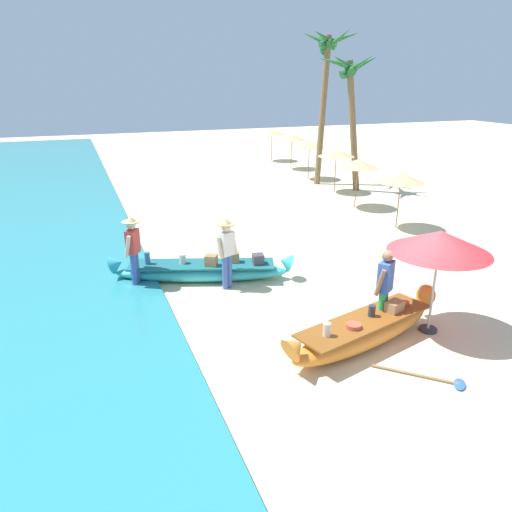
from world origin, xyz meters
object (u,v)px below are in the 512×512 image
at_px(person_vendor_hatted, 227,249).
at_px(palm_tree_leaning_seaward, 327,64).
at_px(boat_orange_foreground, 365,330).
at_px(boat_cyan_midground, 203,271).
at_px(person_tourist_customer, 384,287).
at_px(person_vendor_assistant, 133,247).
at_px(patio_umbrella_large, 440,242).
at_px(paddle, 431,378).
at_px(palm_tree_tall_inland, 350,83).

bearing_deg(person_vendor_hatted, palm_tree_leaning_seaward, 51.94).
distance_m(boat_orange_foreground, palm_tree_leaning_seaward, 16.05).
bearing_deg(person_vendor_hatted, boat_cyan_midground, 122.69).
bearing_deg(boat_cyan_midground, person_tourist_customer, -55.42).
bearing_deg(boat_orange_foreground, person_vendor_assistant, 130.59).
bearing_deg(patio_umbrella_large, boat_orange_foreground, -179.54).
bearing_deg(person_tourist_customer, patio_umbrella_large, -17.46).
bearing_deg(patio_umbrella_large, person_vendor_hatted, 132.32).
bearing_deg(boat_cyan_midground, palm_tree_leaning_seaward, 48.49).
height_order(boat_orange_foreground, patio_umbrella_large, patio_umbrella_large).
height_order(boat_cyan_midground, person_vendor_assistant, person_vendor_assistant).
bearing_deg(boat_cyan_midground, patio_umbrella_large, -49.09).
height_order(boat_orange_foreground, boat_cyan_midground, boat_orange_foreground).
height_order(boat_cyan_midground, person_vendor_hatted, person_vendor_hatted).
bearing_deg(paddle, person_vendor_assistant, 125.98).
height_order(boat_cyan_midground, patio_umbrella_large, patio_umbrella_large).
bearing_deg(patio_umbrella_large, person_vendor_assistant, 140.46).
relative_size(boat_cyan_midground, person_tourist_customer, 2.60).
height_order(person_tourist_customer, person_vendor_assistant, person_vendor_assistant).
bearing_deg(person_vendor_hatted, boat_orange_foreground, -64.78).
xyz_separation_m(patio_umbrella_large, paddle, (-1.09, -1.41, -1.88)).
bearing_deg(palm_tree_leaning_seaward, person_vendor_assistant, -137.07).
distance_m(person_tourist_customer, palm_tree_leaning_seaward, 15.34).
bearing_deg(palm_tree_leaning_seaward, person_vendor_hatted, -128.06).
distance_m(boat_orange_foreground, palm_tree_tall_inland, 14.28).
bearing_deg(palm_tree_tall_inland, paddle, -114.41).
distance_m(palm_tree_leaning_seaward, paddle, 17.20).
xyz_separation_m(boat_orange_foreground, paddle, (0.45, -1.40, -0.28)).
distance_m(person_vendor_assistant, palm_tree_tall_inland, 13.25).
distance_m(person_vendor_assistant, paddle, 7.21).
distance_m(palm_tree_tall_inland, paddle, 15.37).
bearing_deg(palm_tree_tall_inland, person_vendor_hatted, -134.08).
relative_size(person_vendor_assistant, paddle, 1.41).
xyz_separation_m(person_vendor_hatted, patio_umbrella_large, (3.19, -3.51, 0.89)).
relative_size(person_vendor_hatted, palm_tree_leaning_seaward, 0.25).
xyz_separation_m(person_vendor_hatted, person_vendor_assistant, (-2.09, 0.85, 0.02)).
distance_m(boat_cyan_midground, person_tourist_customer, 4.79).
height_order(person_vendor_hatted, palm_tree_tall_inland, palm_tree_tall_inland).
height_order(person_vendor_hatted, paddle, person_vendor_hatted).
relative_size(boat_orange_foreground, palm_tree_leaning_seaward, 0.56).
bearing_deg(patio_umbrella_large, palm_tree_leaning_seaward, 70.59).
height_order(palm_tree_tall_inland, palm_tree_leaning_seaward, palm_tree_leaning_seaward).
bearing_deg(palm_tree_tall_inland, boat_orange_foreground, -118.57).
relative_size(boat_orange_foreground, person_vendor_hatted, 2.21).
height_order(boat_orange_foreground, person_tourist_customer, person_tourist_customer).
xyz_separation_m(boat_cyan_midground, person_vendor_hatted, (0.44, -0.69, 0.76)).
distance_m(boat_orange_foreground, person_tourist_customer, 0.96).
xyz_separation_m(patio_umbrella_large, palm_tree_tall_inland, (4.97, 11.94, 2.74)).
distance_m(boat_cyan_midground, paddle, 6.16).
relative_size(boat_orange_foreground, boat_cyan_midground, 0.85).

